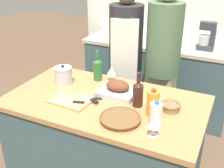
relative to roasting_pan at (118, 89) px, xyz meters
The scene contains 23 objects.
kitchen_island 0.50m from the roasting_pan, 113.90° to the right, with size 1.54×0.86×0.87m.
back_counter 1.42m from the roasting_pan, 92.28° to the left, with size 1.80×0.60×0.92m.
back_wall 1.73m from the roasting_pan, 91.81° to the left, with size 2.30×0.10×2.55m.
roasting_pan is the anchor object (origin of this frame).
wicker_basket 0.39m from the roasting_pan, 63.15° to the right, with size 0.28×0.28×0.04m.
cutting_board 0.39m from the roasting_pan, 136.93° to the right, with size 0.33×0.22×0.02m.
stock_pot 0.51m from the roasting_pan, behind, with size 0.16×0.16×0.17m.
mixing_bowl 0.45m from the roasting_pan, ahead, with size 0.15×0.15×0.06m.
juice_jug 0.39m from the roasting_pan, 27.49° to the right, with size 0.09×0.09×0.20m.
milk_jug 0.52m from the roasting_pan, 37.51° to the right, with size 0.08×0.08×0.20m.
wine_bottle_green 0.24m from the roasting_pan, 25.41° to the right, with size 0.08×0.08×0.27m.
wine_bottle_dark 0.34m from the roasting_pan, 146.56° to the left, with size 0.08×0.08×0.27m.
wine_glass_left 0.27m from the roasting_pan, 126.20° to the left, with size 0.08×0.08×0.13m.
wine_glass_right 0.59m from the roasting_pan, 43.74° to the right, with size 0.08×0.08×0.14m.
knife_chef 0.39m from the roasting_pan, 131.52° to the right, with size 0.23×0.10×0.01m.
knife_paring 0.24m from the roasting_pan, 129.02° to the right, with size 0.19×0.09×0.01m.
knife_bread 0.23m from the roasting_pan, 135.73° to the right, with size 0.19×0.10×0.01m.
stand_mixer 1.40m from the roasting_pan, 69.88° to the left, with size 0.18×0.14×0.31m.
condiment_bottle_tall 1.44m from the roasting_pan, 91.38° to the left, with size 0.05×0.05×0.20m.
condiment_bottle_short 1.57m from the roasting_pan, 70.69° to the left, with size 0.05×0.05×0.19m.
condiment_bottle_extra 1.48m from the roasting_pan, 86.81° to the left, with size 0.06×0.06×0.15m.
person_cook_aproned 0.74m from the roasting_pan, 107.86° to the left, with size 0.34×0.37×1.64m.
person_cook_guest 0.70m from the roasting_pan, 76.36° to the left, with size 0.33×0.33×1.71m.
Camera 1 is at (0.86, -1.70, 1.93)m, focal length 45.00 mm.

